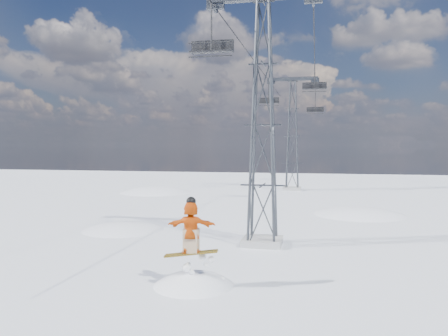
{
  "coord_description": "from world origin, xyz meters",
  "views": [
    {
      "loc": [
        3.19,
        -11.82,
        4.58
      ],
      "look_at": [
        -0.39,
        5.07,
        3.68
      ],
      "focal_mm": 35.0,
      "sensor_mm": 36.0,
      "label": 1
    }
  ],
  "objects_px": {
    "snowboarder_jump": "(194,334)",
    "lift_tower_near": "(263,126)",
    "lift_chair_near": "(212,47)",
    "lift_tower_far": "(292,136)"
  },
  "relations": [
    {
      "from": "lift_tower_far",
      "to": "snowboarder_jump",
      "type": "distance_m",
      "value": 32.12
    },
    {
      "from": "snowboarder_jump",
      "to": "lift_chair_near",
      "type": "relative_size",
      "value": 2.86
    },
    {
      "from": "lift_tower_near",
      "to": "snowboarder_jump",
      "type": "relative_size",
      "value": 1.66
    },
    {
      "from": "lift_tower_near",
      "to": "lift_chair_near",
      "type": "bearing_deg",
      "value": -160.8
    },
    {
      "from": "lift_tower_far",
      "to": "lift_chair_near",
      "type": "relative_size",
      "value": 4.74
    },
    {
      "from": "snowboarder_jump",
      "to": "lift_tower_near",
      "type": "bearing_deg",
      "value": 76.69
    },
    {
      "from": "lift_tower_far",
      "to": "lift_chair_near",
      "type": "bearing_deg",
      "value": -94.88
    },
    {
      "from": "lift_tower_far",
      "to": "snowboarder_jump",
      "type": "height_order",
      "value": "lift_tower_far"
    },
    {
      "from": "lift_tower_near",
      "to": "lift_chair_near",
      "type": "relative_size",
      "value": 4.74
    },
    {
      "from": "lift_chair_near",
      "to": "lift_tower_near",
      "type": "bearing_deg",
      "value": 19.2
    }
  ]
}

